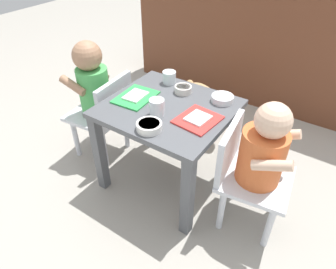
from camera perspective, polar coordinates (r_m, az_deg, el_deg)
name	(u,v)px	position (r m, az deg, el deg)	size (l,w,h in m)	color
ground_plane	(168,178)	(1.63, 0.00, -8.19)	(7.00, 7.00, 0.00)	#9E998E
kitchen_cabinet_back	(260,29)	(2.26, 16.84, 18.34)	(1.78, 0.33, 0.97)	brown
dining_table	(168,122)	(1.40, 0.00, 2.35)	(0.55, 0.50, 0.45)	#515459
seated_child_left	(96,90)	(1.61, -13.38, 8.15)	(0.30, 0.30, 0.65)	silver
seated_child_right	(259,155)	(1.24, 16.65, -3.67)	(0.32, 0.32, 0.62)	silver
dog	(204,101)	(1.88, 6.75, 6.26)	(0.40, 0.30, 0.31)	tan
food_tray_left	(136,97)	(1.42, -6.06, 7.04)	(0.16, 0.20, 0.02)	green
food_tray_right	(198,119)	(1.26, 5.61, 2.87)	(0.17, 0.19, 0.02)	red
water_cup_left	(157,108)	(1.28, -2.14, 4.95)	(0.06, 0.06, 0.07)	white
water_cup_right	(169,78)	(1.53, 0.22, 10.53)	(0.07, 0.07, 0.06)	white
cereal_bowl_left_side	(183,89)	(1.45, 2.85, 8.47)	(0.08, 0.08, 0.03)	silver
cereal_bowl_right_side	(149,126)	(1.20, -3.54, 1.60)	(0.10, 0.10, 0.03)	white
veggie_bowl_near	(222,98)	(1.40, 10.14, 6.66)	(0.10, 0.10, 0.03)	white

